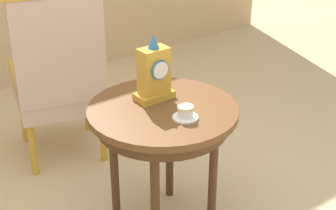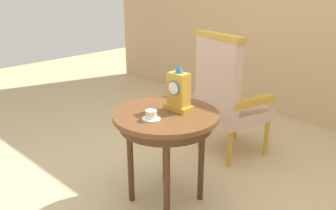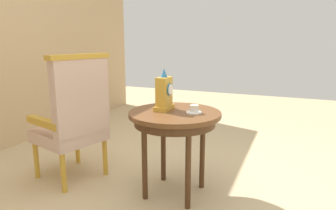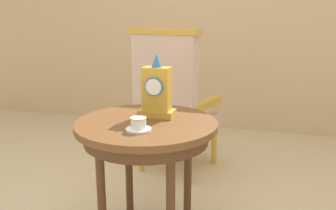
{
  "view_description": "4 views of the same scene",
  "coord_description": "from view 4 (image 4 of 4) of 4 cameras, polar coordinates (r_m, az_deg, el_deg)",
  "views": [
    {
      "loc": [
        -1.22,
        -1.76,
        1.8
      ],
      "look_at": [
        0.11,
        -0.01,
        0.7
      ],
      "focal_mm": 54.29,
      "sensor_mm": 36.0,
      "label": 1
    },
    {
      "loc": [
        1.61,
        -1.6,
        1.55
      ],
      "look_at": [
        -0.01,
        0.11,
        0.7
      ],
      "focal_mm": 36.98,
      "sensor_mm": 36.0,
      "label": 2
    },
    {
      "loc": [
        -2.08,
        -0.87,
        1.26
      ],
      "look_at": [
        0.14,
        0.08,
        0.73
      ],
      "focal_mm": 32.39,
      "sensor_mm": 36.0,
      "label": 3
    },
    {
      "loc": [
        0.66,
        -1.62,
        1.21
      ],
      "look_at": [
        0.16,
        0.13,
        0.75
      ],
      "focal_mm": 37.24,
      "sensor_mm": 36.0,
      "label": 4
    }
  ],
  "objects": [
    {
      "name": "wall_back",
      "position": [
        3.93,
        6.64,
        16.66
      ],
      "size": [
        6.0,
        0.1,
        2.8
      ],
      "primitive_type": "cube",
      "color": "tan",
      "rests_on": "ground"
    },
    {
      "name": "side_table",
      "position": [
        1.82,
        -3.53,
        -5.07
      ],
      "size": [
        0.73,
        0.73,
        0.7
      ],
      "color": "brown",
      "rests_on": "ground"
    },
    {
      "name": "teacup_left",
      "position": [
        1.64,
        -4.86,
        -3.21
      ],
      "size": [
        0.12,
        0.12,
        0.06
      ],
      "color": "white",
      "rests_on": "side_table"
    },
    {
      "name": "mantel_clock",
      "position": [
        1.85,
        -1.85,
        2.18
      ],
      "size": [
        0.19,
        0.11,
        0.34
      ],
      "color": "gold",
      "rests_on": "side_table"
    },
    {
      "name": "armchair",
      "position": [
        2.69,
        0.68,
        0.69
      ],
      "size": [
        0.66,
        0.66,
        1.14
      ],
      "color": "#CCA893",
      "rests_on": "ground"
    }
  ]
}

